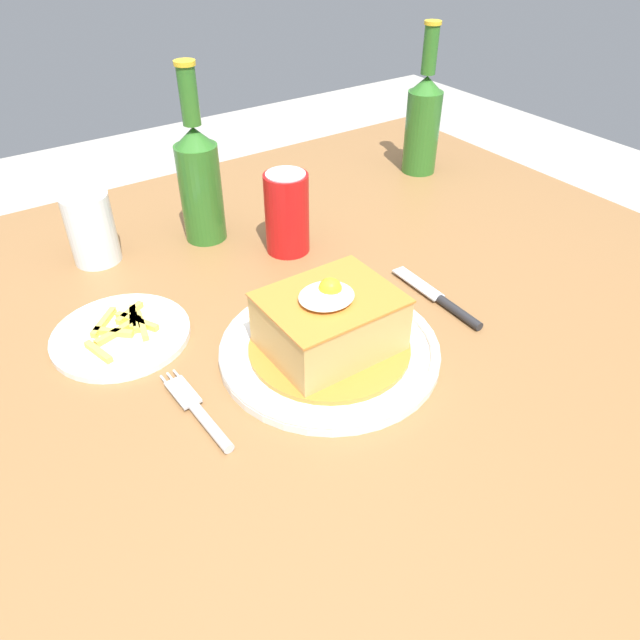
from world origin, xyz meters
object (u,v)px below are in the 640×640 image
at_px(fork, 202,415).
at_px(beer_bottle_green_far, 423,120).
at_px(side_plate_fries, 121,334).
at_px(knife, 447,304).
at_px(soda_can, 287,213).
at_px(beer_bottle_green, 199,178).
at_px(main_plate, 329,349).
at_px(drinking_glass, 92,233).

bearing_deg(fork, beer_bottle_green_far, 30.06).
xyz_separation_m(beer_bottle_green_far, side_plate_fries, (-0.66, -0.18, -0.09)).
bearing_deg(side_plate_fries, fork, -83.12).
height_order(knife, soda_can, soda_can).
xyz_separation_m(knife, side_plate_fries, (-0.38, 0.18, -0.00)).
height_order(fork, beer_bottle_green, beer_bottle_green).
relative_size(main_plate, fork, 1.86).
bearing_deg(knife, beer_bottle_green_far, 52.89).
bearing_deg(knife, side_plate_fries, 154.45).
height_order(main_plate, knife, main_plate).
bearing_deg(beer_bottle_green_far, main_plate, -142.29).
distance_m(fork, side_plate_fries, 0.19).
bearing_deg(side_plate_fries, knife, -25.55).
height_order(main_plate, side_plate_fries, main_plate).
bearing_deg(beer_bottle_green_far, beer_bottle_green, -178.88).
distance_m(soda_can, side_plate_fries, 0.30).
relative_size(main_plate, soda_can, 2.13).
xyz_separation_m(fork, beer_bottle_green_far, (0.63, 0.37, 0.09)).
relative_size(soda_can, side_plate_fries, 0.73).
distance_m(beer_bottle_green, beer_bottle_green_far, 0.46).
relative_size(main_plate, drinking_glass, 2.51).
relative_size(soda_can, drinking_glass, 1.18).
bearing_deg(soda_can, knife, -69.47).
xyz_separation_m(fork, side_plate_fries, (-0.02, 0.18, -0.00)).
xyz_separation_m(main_plate, beer_bottle_green_far, (0.46, 0.36, 0.09)).
distance_m(beer_bottle_green_far, side_plate_fries, 0.69).
xyz_separation_m(fork, knife, (0.36, 0.00, 0.00)).
xyz_separation_m(knife, drinking_glass, (-0.34, 0.38, 0.04)).
xyz_separation_m(main_plate, side_plate_fries, (-0.19, 0.17, -0.00)).
xyz_separation_m(main_plate, knife, (0.19, -0.01, -0.00)).
bearing_deg(side_plate_fries, drinking_glass, 79.92).
bearing_deg(side_plate_fries, soda_can, 13.29).
bearing_deg(beer_bottle_green, beer_bottle_green_far, 1.12).
relative_size(fork, drinking_glass, 1.35).
height_order(fork, drinking_glass, drinking_glass).
bearing_deg(fork, main_plate, 3.42).
bearing_deg(side_plate_fries, beer_bottle_green_far, 15.59).
height_order(beer_bottle_green, side_plate_fries, beer_bottle_green).
distance_m(fork, beer_bottle_green_far, 0.74).
xyz_separation_m(soda_can, beer_bottle_green_far, (0.37, 0.12, 0.04)).
bearing_deg(beer_bottle_green, soda_can, -50.90).
bearing_deg(drinking_glass, beer_bottle_green_far, -1.77).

